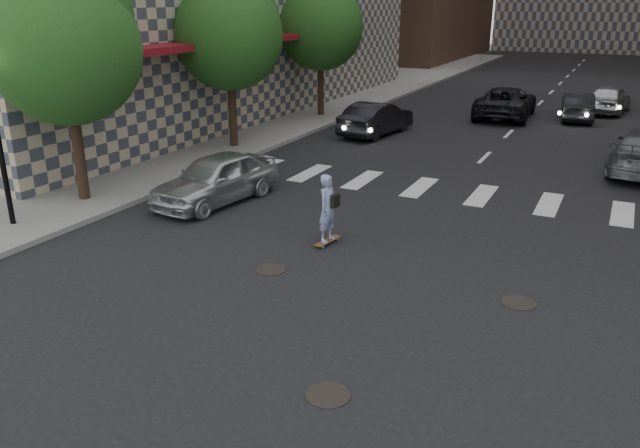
# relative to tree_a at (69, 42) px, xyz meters

# --- Properties ---
(ground) EXTENTS (160.00, 160.00, 0.00)m
(ground) POSITION_rel_tree_a_xyz_m (9.45, -3.14, -4.65)
(ground) COLOR black
(ground) RESTS_ON ground
(sidewalk_left) EXTENTS (13.00, 80.00, 0.15)m
(sidewalk_left) POSITION_rel_tree_a_xyz_m (-5.05, 16.86, -4.57)
(sidewalk_left) COLOR gray
(sidewalk_left) RESTS_ON ground
(tree_a) EXTENTS (4.20, 4.20, 6.60)m
(tree_a) POSITION_rel_tree_a_xyz_m (0.00, 0.00, 0.00)
(tree_a) COLOR #382619
(tree_a) RESTS_ON sidewalk_left
(tree_b) EXTENTS (4.20, 4.20, 6.60)m
(tree_b) POSITION_rel_tree_a_xyz_m (0.00, 8.00, 0.00)
(tree_b) COLOR #382619
(tree_b) RESTS_ON sidewalk_left
(tree_c) EXTENTS (4.20, 4.20, 6.60)m
(tree_c) POSITION_rel_tree_a_xyz_m (0.00, 16.00, 0.00)
(tree_c) COLOR #382619
(tree_c) RESTS_ON sidewalk_left
(manhole_a) EXTENTS (0.70, 0.70, 0.02)m
(manhole_a) POSITION_rel_tree_a_xyz_m (10.65, -5.64, -4.64)
(manhole_a) COLOR black
(manhole_a) RESTS_ON ground
(manhole_b) EXTENTS (0.70, 0.70, 0.02)m
(manhole_b) POSITION_rel_tree_a_xyz_m (7.45, -1.94, -4.64)
(manhole_b) COLOR black
(manhole_b) RESTS_ON ground
(manhole_c) EXTENTS (0.70, 0.70, 0.02)m
(manhole_c) POSITION_rel_tree_a_xyz_m (12.75, -1.14, -4.64)
(manhole_c) COLOR black
(manhole_c) RESTS_ON ground
(skateboarder) EXTENTS (0.50, 0.92, 1.78)m
(skateboarder) POSITION_rel_tree_a_xyz_m (7.92, 0.08, -3.71)
(skateboarder) COLOR brown
(skateboarder) RESTS_ON ground
(silver_sedan) EXTENTS (2.30, 4.51, 1.47)m
(silver_sedan) POSITION_rel_tree_a_xyz_m (3.46, 1.68, -3.91)
(silver_sedan) COLOR silver
(silver_sedan) RESTS_ON ground
(traffic_car_a) EXTENTS (2.11, 4.60, 1.46)m
(traffic_car_a) POSITION_rel_tree_a_xyz_m (4.12, 13.03, -3.92)
(traffic_car_a) COLOR black
(traffic_car_a) RESTS_ON ground
(traffic_car_c) EXTENTS (2.79, 5.69, 1.56)m
(traffic_car_c) POSITION_rel_tree_a_xyz_m (8.48, 20.01, -3.87)
(traffic_car_c) COLOR black
(traffic_car_c) RESTS_ON ground
(traffic_car_d) EXTENTS (2.33, 4.65, 1.52)m
(traffic_car_d) POSITION_rel_tree_a_xyz_m (13.14, 23.94, -3.89)
(traffic_car_d) COLOR #ACB0B3
(traffic_car_d) RESTS_ON ground
(traffic_car_e) EXTENTS (1.92, 4.23, 1.35)m
(traffic_car_e) POSITION_rel_tree_a_xyz_m (11.85, 20.86, -3.97)
(traffic_car_e) COLOR black
(traffic_car_e) RESTS_ON ground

